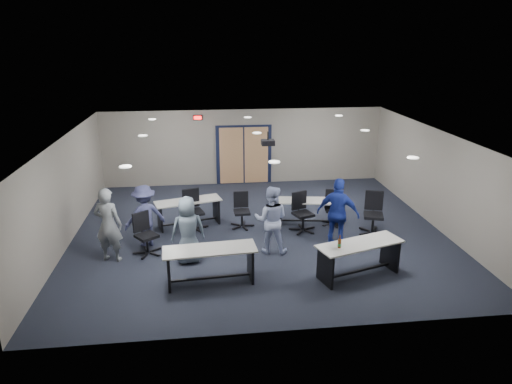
{
  "coord_description": "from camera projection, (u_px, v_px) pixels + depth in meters",
  "views": [
    {
      "loc": [
        -1.44,
        -11.48,
        5.12
      ],
      "look_at": [
        -0.12,
        -0.3,
        1.27
      ],
      "focal_mm": 32.0,
      "sensor_mm": 36.0,
      "label": 1
    }
  ],
  "objects": [
    {
      "name": "chair_back_b",
      "position": [
        242.0,
        211.0,
        12.76
      ],
      "size": [
        0.64,
        0.64,
        1.0
      ],
      "primitive_type": null,
      "rotation": [
        0.0,
        0.0,
        0.03
      ],
      "color": "black",
      "rests_on": "floor"
    },
    {
      "name": "left_wall",
      "position": [
        65.0,
        193.0,
        11.62
      ],
      "size": [
        0.04,
        9.0,
        2.7
      ],
      "primitive_type": "cube",
      "color": "gray",
      "rests_on": "floor"
    },
    {
      "name": "person_lightblue",
      "position": [
        271.0,
        220.0,
        11.18
      ],
      "size": [
        0.97,
        0.83,
        1.72
      ],
      "primitive_type": "imported",
      "rotation": [
        0.0,
        0.0,
        2.9
      ],
      "color": "#ADBAE5",
      "rests_on": "floor"
    },
    {
      "name": "person_plaid",
      "position": [
        188.0,
        230.0,
        10.68
      ],
      "size": [
        0.87,
        0.64,
        1.64
      ],
      "primitive_type": "imported",
      "rotation": [
        0.0,
        0.0,
        3.3
      ],
      "color": "slate",
      "rests_on": "floor"
    },
    {
      "name": "double_door",
      "position": [
        244.0,
        155.0,
        16.46
      ],
      "size": [
        2.0,
        0.07,
        2.2
      ],
      "color": "black",
      "rests_on": "back_wall"
    },
    {
      "name": "ceiling_projector",
      "position": [
        268.0,
        142.0,
        12.33
      ],
      "size": [
        0.35,
        0.32,
        0.37
      ],
      "color": "black",
      "rests_on": "ceiling"
    },
    {
      "name": "chair_loose_left",
      "position": [
        146.0,
        234.0,
        11.16
      ],
      "size": [
        0.93,
        0.93,
        1.05
      ],
      "primitive_type": null,
      "rotation": [
        0.0,
        0.0,
        0.65
      ],
      "color": "black",
      "rests_on": "floor"
    },
    {
      "name": "table_back_left",
      "position": [
        188.0,
        208.0,
        12.89
      ],
      "size": [
        1.94,
        1.08,
        0.75
      ],
      "rotation": [
        0.0,
        0.0,
        0.27
      ],
      "color": "#B0AEA6",
      "rests_on": "floor"
    },
    {
      "name": "right_wall",
      "position": [
        437.0,
        179.0,
        12.72
      ],
      "size": [
        0.04,
        9.0,
        2.7
      ],
      "primitive_type": "cube",
      "color": "gray",
      "rests_on": "floor"
    },
    {
      "name": "table_front_left",
      "position": [
        210.0,
        259.0,
        9.85
      ],
      "size": [
        2.04,
        0.81,
        0.81
      ],
      "rotation": [
        0.0,
        0.0,
        0.07
      ],
      "color": "#B0AEA6",
      "rests_on": "floor"
    },
    {
      "name": "ceiling",
      "position": [
        259.0,
        136.0,
        11.73
      ],
      "size": [
        10.0,
        9.0,
        0.04
      ],
      "primitive_type": "cube",
      "color": "silver",
      "rests_on": "back_wall"
    },
    {
      "name": "ceiling_can_lights",
      "position": [
        258.0,
        135.0,
        11.98
      ],
      "size": [
        6.24,
        5.74,
        0.02
      ],
      "primitive_type": null,
      "color": "white",
      "rests_on": "ceiling"
    },
    {
      "name": "front_wall",
      "position": [
        291.0,
        265.0,
        7.94
      ],
      "size": [
        10.0,
        0.04,
        2.7
      ],
      "primitive_type": "cube",
      "color": "gray",
      "rests_on": "floor"
    },
    {
      "name": "table_front_right",
      "position": [
        359.0,
        253.0,
        10.13
      ],
      "size": [
        2.08,
        1.23,
        1.1
      ],
      "rotation": [
        0.0,
        0.0,
        0.31
      ],
      "color": "#B0AEA6",
      "rests_on": "floor"
    },
    {
      "name": "chair_back_a",
      "position": [
        194.0,
        211.0,
        12.56
      ],
      "size": [
        0.89,
        0.89,
        1.13
      ],
      "primitive_type": null,
      "rotation": [
        0.0,
        0.0,
        0.29
      ],
      "color": "black",
      "rests_on": "floor"
    },
    {
      "name": "chair_back_c",
      "position": [
        303.0,
        213.0,
        12.49
      ],
      "size": [
        0.88,
        0.88,
        1.09
      ],
      "primitive_type": null,
      "rotation": [
        0.0,
        0.0,
        0.36
      ],
      "color": "black",
      "rests_on": "floor"
    },
    {
      "name": "table_back_right",
      "position": [
        309.0,
        208.0,
        12.99
      ],
      "size": [
        1.86,
        0.85,
        0.85
      ],
      "rotation": [
        0.0,
        0.0,
        -0.15
      ],
      "color": "#B0AEA6",
      "rests_on": "floor"
    },
    {
      "name": "person_navy",
      "position": [
        338.0,
        214.0,
        11.41
      ],
      "size": [
        1.15,
        0.91,
        1.83
      ],
      "primitive_type": "imported",
      "rotation": [
        0.0,
        0.0,
        2.63
      ],
      "color": "navy",
      "rests_on": "floor"
    },
    {
      "name": "chair_loose_right",
      "position": [
        374.0,
        214.0,
        12.31
      ],
      "size": [
        0.91,
        0.91,
        1.16
      ],
      "primitive_type": null,
      "rotation": [
        0.0,
        0.0,
        -0.3
      ],
      "color": "black",
      "rests_on": "floor"
    },
    {
      "name": "person_back",
      "position": [
        145.0,
        216.0,
        11.55
      ],
      "size": [
        1.2,
        0.99,
        1.62
      ],
      "primitive_type": "imported",
      "rotation": [
        0.0,
        0.0,
        3.57
      ],
      "color": "#393C66",
      "rests_on": "floor"
    },
    {
      "name": "back_wall",
      "position": [
        244.0,
        147.0,
        16.4
      ],
      "size": [
        10.0,
        0.04,
        2.7
      ],
      "primitive_type": "cube",
      "color": "gray",
      "rests_on": "floor"
    },
    {
      "name": "person_gray",
      "position": [
        108.0,
        225.0,
        10.73
      ],
      "size": [
        0.76,
        0.59,
        1.83
      ],
      "primitive_type": "imported",
      "rotation": [
        0.0,
        0.0,
        2.88
      ],
      "color": "gray",
      "rests_on": "floor"
    },
    {
      "name": "floor",
      "position": [
        259.0,
        232.0,
        12.61
      ],
      "size": [
        10.0,
        10.0,
        0.0
      ],
      "primitive_type": "plane",
      "color": "#1C202D",
      "rests_on": "ground"
    },
    {
      "name": "chair_back_d",
      "position": [
        333.0,
        208.0,
        12.95
      ],
      "size": [
        0.71,
        0.71,
        0.99
      ],
      "primitive_type": null,
      "rotation": [
        0.0,
        0.0,
        -0.16
      ],
      "color": "black",
      "rests_on": "floor"
    },
    {
      "name": "exit_sign",
      "position": [
        198.0,
        118.0,
        15.81
      ],
      "size": [
        0.32,
        0.07,
        0.18
      ],
      "color": "black",
      "rests_on": "back_wall"
    }
  ]
}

